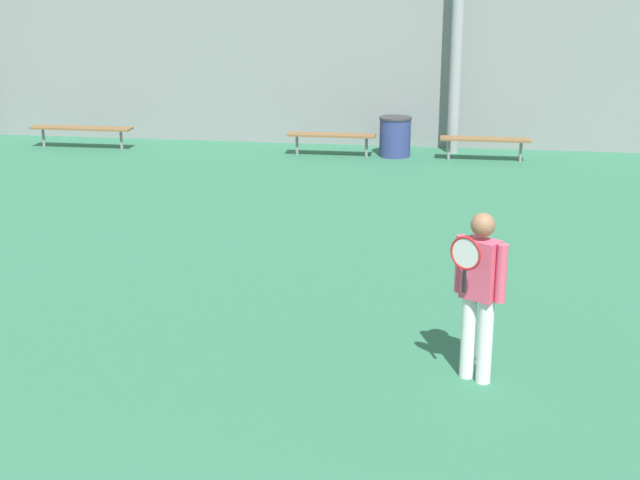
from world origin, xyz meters
TOP-DOWN VIEW (x-y plane):
  - tennis_player at (3.33, 5.71)m, footprint 0.52×0.50m
  - bench_courtside_near at (3.66, 15.80)m, footprint 1.78×0.40m
  - bench_adjacent_court at (0.56, 15.80)m, footprint 1.80×0.40m
  - bench_by_gate at (-4.84, 15.80)m, footprint 2.20×0.40m
  - trash_bin at (1.85, 15.98)m, footprint 0.67×0.67m
  - back_fence at (0.00, 17.08)m, footprint 35.07×0.06m

SIDE VIEW (x-z plane):
  - trash_bin at x=1.85m, z-range 0.00..0.81m
  - bench_courtside_near at x=3.66m, z-range 0.19..0.65m
  - bench_adjacent_court at x=0.56m, z-range 0.19..0.65m
  - bench_by_gate at x=-4.84m, z-range 0.19..0.65m
  - tennis_player at x=3.33m, z-range 0.10..1.74m
  - back_fence at x=0.00m, z-range 0.00..3.50m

